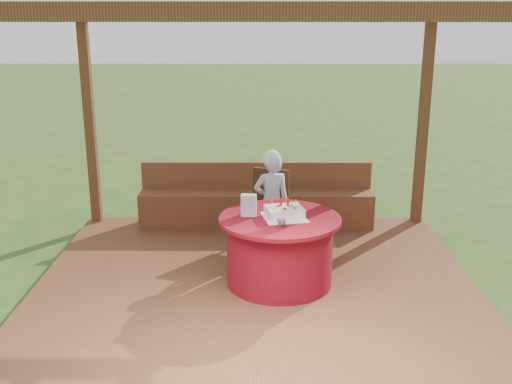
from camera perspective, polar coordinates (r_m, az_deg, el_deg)
ground at (r=6.32m, az=-0.01°, el=-9.38°), size 60.00×60.00×0.00m
deck at (r=6.30m, az=-0.01°, el=-8.88°), size 4.50×4.00×0.12m
pergola at (r=5.70m, az=-0.01°, el=12.96°), size 4.50×4.00×2.72m
bench at (r=7.78m, az=0.03°, el=-1.26°), size 3.00×0.42×0.80m
table at (r=6.08m, az=2.26°, el=-5.53°), size 1.22×1.22×0.71m
chair at (r=7.07m, az=1.10°, el=-1.09°), size 0.57×0.57×0.90m
elderly_woman at (r=6.89m, az=1.48°, el=-0.69°), size 0.46×0.35×1.18m
birthday_cake at (r=5.94m, az=2.72°, el=-1.93°), size 0.48×0.48×0.18m
gift_bag at (r=5.97m, az=-0.70°, el=-1.27°), size 0.16×0.11×0.22m
drinking_glass at (r=5.66m, az=2.45°, el=-3.02°), size 0.10×0.10×0.08m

